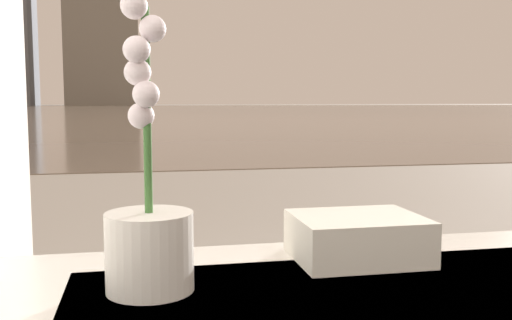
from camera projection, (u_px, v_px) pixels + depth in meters
name	position (u px, v px, depth m)	size (l,w,h in m)	color
potted_orchid	(149.00, 223.00, 0.85)	(0.13, 0.13, 0.44)	silver
towel_stack	(357.00, 238.00, 1.03)	(0.23, 0.19, 0.08)	silver
harbor_water	(143.00, 109.00, 60.58)	(180.00, 110.00, 0.01)	gray
skyline_tower_1	(2.00, 10.00, 108.14)	(10.92, 11.60, 36.08)	slate
skyline_tower_2	(102.00, 39.00, 112.35)	(13.84, 11.41, 26.06)	gray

